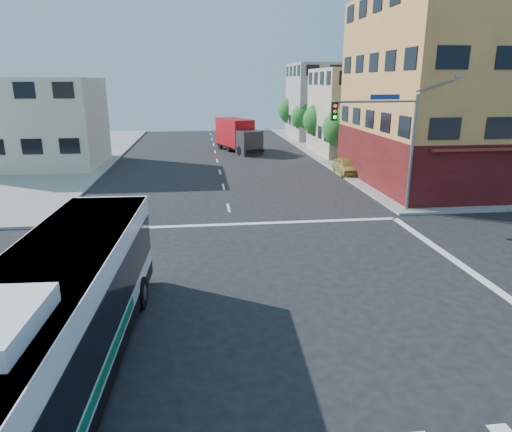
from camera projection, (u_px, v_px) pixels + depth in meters
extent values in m
plane|color=black|center=(251.00, 303.00, 16.50)|extent=(120.00, 120.00, 0.00)
cube|color=gray|center=(512.00, 148.00, 53.85)|extent=(50.00, 50.00, 0.15)
cube|color=#D6994D|center=(486.00, 91.00, 34.44)|extent=(18.00, 15.00, 14.00)
cube|color=#5B1417|center=(477.00, 157.00, 35.86)|extent=(18.09, 15.08, 4.00)
cube|color=#BDB090|center=(372.00, 112.00, 49.55)|extent=(12.00, 10.00, 9.00)
cube|color=gray|center=(335.00, 102.00, 62.73)|extent=(12.00, 10.00, 10.00)
cube|color=beige|center=(32.00, 123.00, 41.94)|extent=(12.00, 10.00, 8.00)
cylinder|color=slate|center=(412.00, 155.00, 27.04)|extent=(0.18, 0.18, 7.00)
cylinder|color=slate|center=(377.00, 102.00, 25.63)|extent=(5.01, 0.62, 0.12)
cube|color=black|center=(334.00, 111.00, 25.24)|extent=(0.32, 0.30, 1.00)
sphere|color=#FF0C0C|center=(335.00, 106.00, 24.99)|extent=(0.20, 0.20, 0.20)
sphere|color=yellow|center=(335.00, 112.00, 25.08)|extent=(0.20, 0.20, 0.20)
sphere|color=#19FF33|center=(335.00, 117.00, 25.17)|extent=(0.20, 0.20, 0.20)
cube|color=navy|center=(385.00, 97.00, 25.66)|extent=(1.80, 0.22, 0.28)
cube|color=gray|center=(458.00, 76.00, 26.29)|extent=(0.50, 0.22, 0.14)
cylinder|color=#392314|center=(340.00, 153.00, 44.24)|extent=(0.28, 0.28, 1.92)
sphere|color=#23601B|center=(341.00, 128.00, 43.56)|extent=(3.60, 3.60, 3.60)
sphere|color=#23601B|center=(347.00, 119.00, 43.07)|extent=(2.52, 2.52, 2.52)
cylinder|color=#392314|center=(319.00, 143.00, 51.85)|extent=(0.28, 0.28, 1.99)
sphere|color=#23601B|center=(320.00, 120.00, 51.13)|extent=(3.80, 3.80, 3.80)
sphere|color=#23601B|center=(324.00, 111.00, 50.62)|extent=(2.66, 2.66, 2.66)
cylinder|color=#392314|center=(304.00, 135.00, 59.48)|extent=(0.28, 0.28, 1.89)
sphere|color=#23601B|center=(304.00, 117.00, 58.82)|extent=(3.40, 3.40, 3.40)
sphere|color=#23601B|center=(308.00, 110.00, 58.34)|extent=(2.38, 2.38, 2.38)
cylinder|color=#392314|center=(292.00, 128.00, 67.07)|extent=(0.28, 0.28, 2.03)
sphere|color=#23601B|center=(292.00, 110.00, 66.33)|extent=(4.00, 4.00, 4.00)
sphere|color=#23601B|center=(295.00, 103.00, 65.80)|extent=(2.80, 2.80, 2.80)
cube|color=black|center=(63.00, 366.00, 11.86)|extent=(3.37, 13.27, 0.49)
cube|color=white|center=(56.00, 320.00, 11.48)|extent=(3.36, 13.25, 3.12)
cube|color=black|center=(55.00, 313.00, 11.43)|extent=(3.40, 12.86, 1.37)
cube|color=black|center=(113.00, 234.00, 17.67)|extent=(2.57, 0.18, 1.48)
cube|color=#E5590C|center=(111.00, 206.00, 17.39)|extent=(2.09, 0.15, 0.31)
cube|color=white|center=(48.00, 265.00, 11.06)|extent=(3.29, 12.98, 0.13)
cube|color=#066B42|center=(111.00, 357.00, 11.29)|extent=(0.28, 6.02, 0.31)
cylinder|color=black|center=(64.00, 296.00, 15.79)|extent=(0.38, 1.15, 1.14)
cylinder|color=#99999E|center=(59.00, 296.00, 15.78)|extent=(0.07, 0.57, 0.57)
cylinder|color=black|center=(140.00, 293.00, 15.99)|extent=(0.38, 1.15, 1.14)
cylinder|color=#99999E|center=(145.00, 293.00, 16.00)|extent=(0.07, 0.57, 0.57)
cube|color=#27272C|center=(249.00, 143.00, 49.22)|extent=(2.91, 2.86, 2.60)
cube|color=black|center=(253.00, 140.00, 48.29)|extent=(2.00, 0.79, 1.00)
cube|color=#AC0A13|center=(235.00, 132.00, 52.24)|extent=(4.17, 6.08, 3.00)
cube|color=black|center=(239.00, 147.00, 51.65)|extent=(4.81, 8.27, 0.30)
cylinder|color=black|center=(240.00, 151.00, 49.16)|extent=(0.61, 1.04, 1.00)
cylinder|color=black|center=(257.00, 149.00, 50.07)|extent=(0.61, 1.04, 1.00)
cylinder|color=black|center=(229.00, 147.00, 51.64)|extent=(0.61, 1.04, 1.00)
cylinder|color=black|center=(246.00, 146.00, 52.55)|extent=(0.61, 1.04, 1.00)
cylinder|color=black|center=(220.00, 145.00, 53.77)|extent=(0.61, 1.04, 1.00)
cylinder|color=black|center=(237.00, 144.00, 54.69)|extent=(0.61, 1.04, 1.00)
imported|color=#B3A34A|center=(346.00, 166.00, 38.99)|extent=(1.84, 4.26, 1.43)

